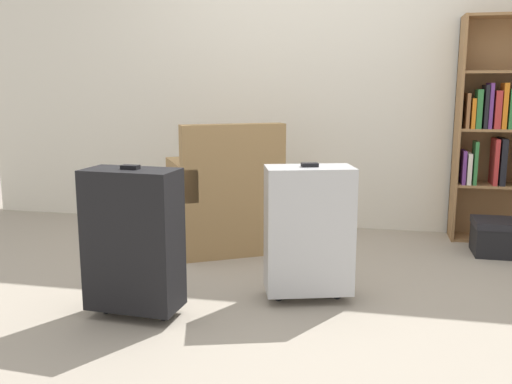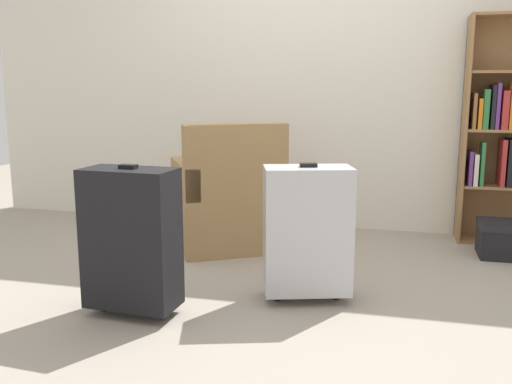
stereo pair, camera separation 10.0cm
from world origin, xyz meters
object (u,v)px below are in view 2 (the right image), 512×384
armchair (228,204)px  suitcase_silver (307,230)px  mug (286,245)px  suitcase_black (131,238)px

armchair → suitcase_silver: (0.71, -0.89, 0.07)m
armchair → mug: bearing=-5.3°
armchair → suitcase_silver: bearing=-51.4°
armchair → mug: 0.51m
mug → suitcase_black: size_ratio=0.16×
armchair → suitcase_black: armchair is taller
armchair → suitcase_black: size_ratio=1.24×
suitcase_silver → suitcase_black: bearing=-153.5°
mug → suitcase_silver: suitcase_silver is taller
armchair → mug: size_ratio=7.97×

